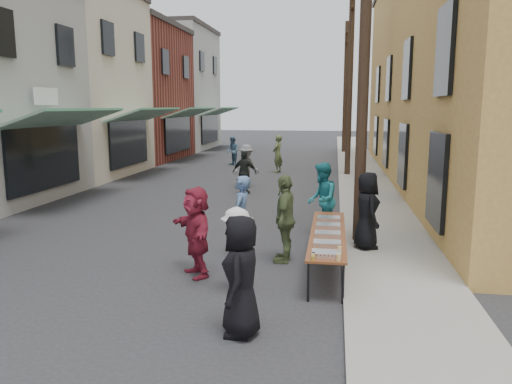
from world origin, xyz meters
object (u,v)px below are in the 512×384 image
(server, at_px, (367,210))
(utility_pole_near, at_px, (365,52))
(utility_pole_far, at_px, (345,88))
(utility_pole_mid, at_px, (350,79))
(guest_front_c, at_px, (322,200))
(guest_front_a, at_px, (241,276))
(catering_tray_sausage, at_px, (326,254))
(serving_table, at_px, (328,234))

(server, bearing_deg, utility_pole_near, -5.70)
(utility_pole_far, bearing_deg, utility_pole_mid, -90.00)
(guest_front_c, bearing_deg, utility_pole_mid, 175.24)
(utility_pole_far, relative_size, guest_front_a, 5.08)
(utility_pole_near, distance_m, utility_pole_far, 24.00)
(guest_front_c, bearing_deg, guest_front_a, -9.92)
(server, bearing_deg, utility_pole_mid, -16.43)
(utility_pole_near, xyz_separation_m, catering_tray_sausage, (-0.70, -3.62, -3.71))
(utility_pole_near, relative_size, server, 5.19)
(serving_table, bearing_deg, utility_pole_mid, 87.13)
(utility_pole_far, relative_size, serving_table, 2.25)
(utility_pole_near, height_order, server, utility_pole_near)
(utility_pole_mid, distance_m, serving_table, 14.49)
(utility_pole_mid, bearing_deg, guest_front_c, -94.50)
(guest_front_c, distance_m, server, 1.63)
(guest_front_a, bearing_deg, utility_pole_far, 175.79)
(utility_pole_near, height_order, serving_table, utility_pole_near)
(utility_pole_near, relative_size, utility_pole_mid, 1.00)
(utility_pole_near, bearing_deg, catering_tray_sausage, -100.95)
(utility_pole_near, distance_m, utility_pole_mid, 12.00)
(utility_pole_near, relative_size, guest_front_c, 4.75)
(guest_front_a, bearing_deg, server, 155.43)
(utility_pole_near, relative_size, catering_tray_sausage, 18.00)
(catering_tray_sausage, xyz_separation_m, server, (0.84, 2.93, 0.18))
(utility_pole_near, bearing_deg, server, -78.64)
(utility_pole_near, distance_m, guest_front_c, 3.71)
(utility_pole_near, bearing_deg, utility_pole_far, 90.00)
(catering_tray_sausage, height_order, guest_front_c, guest_front_c)
(utility_pole_far, height_order, guest_front_c, utility_pole_far)
(guest_front_c, bearing_deg, catering_tray_sausage, 2.46)
(serving_table, height_order, catering_tray_sausage, catering_tray_sausage)
(utility_pole_near, distance_m, server, 3.60)
(utility_pole_near, xyz_separation_m, utility_pole_mid, (0.00, 12.00, 0.00))
(serving_table, relative_size, catering_tray_sausage, 8.00)
(server, bearing_deg, utility_pole_far, -16.74)
(utility_pole_near, relative_size, serving_table, 2.25)
(serving_table, distance_m, guest_front_c, 2.54)
(utility_pole_far, height_order, catering_tray_sausage, utility_pole_far)
(utility_pole_mid, height_order, catering_tray_sausage, utility_pole_mid)
(guest_front_a, relative_size, guest_front_c, 0.93)
(utility_pole_far, bearing_deg, server, -89.68)
(utility_pole_mid, bearing_deg, catering_tray_sausage, -92.57)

